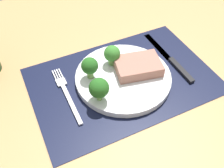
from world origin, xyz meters
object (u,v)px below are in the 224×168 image
fork (67,94)px  steak (138,66)px  knife (171,60)px  plate (123,77)px

fork → steak: bearing=-2.2°
fork → knife: size_ratio=0.83×
fork → knife: knife is taller
plate → fork: plate is taller
plate → knife: bearing=2.0°
steak → fork: 19.33cm
plate → knife: size_ratio=1.07×
plate → steak: bearing=2.1°
plate → fork: bearing=174.5°
steak → knife: steak is taller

